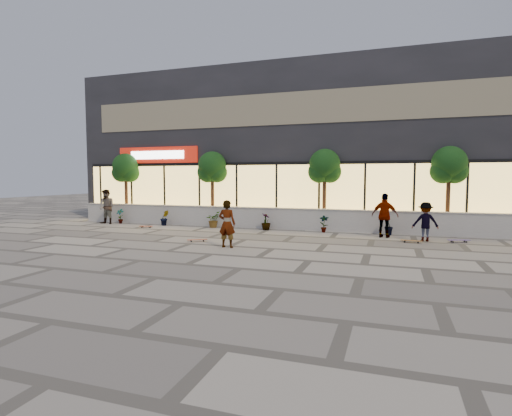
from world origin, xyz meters
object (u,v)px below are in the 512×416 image
(tree_east, at_px, (449,167))
(skater_left, at_px, (107,207))
(skateboard_left, at_px, (146,226))
(skateboard_right_far, at_px, (459,240))
(tree_midwest, at_px, (212,169))
(skater_right_near, at_px, (385,216))
(skater_center, at_px, (227,224))
(skateboard_right_near, at_px, (411,241))
(skateboard_center, at_px, (197,240))
(tree_west, at_px, (126,170))
(skater_right_far, at_px, (425,222))
(tree_mideast, at_px, (325,168))

(tree_east, relative_size, skater_left, 2.08)
(skateboard_left, height_order, skateboard_right_far, skateboard_right_far)
(tree_midwest, distance_m, skateboard_left, 4.57)
(tree_midwest, relative_size, skater_right_near, 2.10)
(skater_center, height_order, skateboard_right_far, skater_center)
(skateboard_right_far, bearing_deg, skateboard_right_near, -177.03)
(skater_left, distance_m, skateboard_center, 8.39)
(tree_west, xyz_separation_m, skater_right_far, (15.91, -2.50, -2.21))
(skater_right_far, relative_size, skateboard_right_near, 1.91)
(tree_east, distance_m, skater_center, 10.42)
(skater_left, relative_size, skater_right_far, 1.21)
(tree_mideast, relative_size, skateboard_left, 5.45)
(tree_mideast, xyz_separation_m, skater_right_far, (4.41, -2.50, -2.21))
(skateboard_right_near, height_order, skateboard_right_far, skateboard_right_far)
(tree_east, relative_size, skateboard_center, 5.09)
(tree_west, bearing_deg, skater_center, -35.14)
(tree_west, relative_size, skateboard_right_far, 4.55)
(skater_right_near, distance_m, skateboard_center, 7.85)
(tree_mideast, xyz_separation_m, skateboard_right_near, (3.88, -3.09, -2.91))
(tree_mideast, distance_m, skateboard_right_near, 5.75)
(skater_center, height_order, skater_right_near, skater_right_near)
(tree_midwest, height_order, skater_left, tree_midwest)
(tree_east, relative_size, skateboard_right_near, 4.82)
(skater_right_near, bearing_deg, skater_left, 11.10)
(tree_east, bearing_deg, skateboard_left, -170.36)
(skateboard_center, xyz_separation_m, skateboard_right_far, (9.75, 3.13, 0.01))
(skateboard_center, bearing_deg, skater_left, 120.87)
(tree_midwest, relative_size, skater_center, 2.27)
(skateboard_right_near, bearing_deg, skateboard_right_far, 27.38)
(tree_midwest, xyz_separation_m, skateboard_left, (-2.58, -2.39, -2.91))
(skateboard_center, height_order, skateboard_right_far, skateboard_right_far)
(tree_mideast, height_order, skateboard_left, tree_mideast)
(skateboard_right_near, bearing_deg, tree_west, 174.55)
(skater_left, height_order, skateboard_right_near, skater_left)
(tree_east, xyz_separation_m, skateboard_right_near, (-1.62, -3.09, -2.91))
(tree_mideast, relative_size, skateboard_right_near, 4.82)
(skater_right_far, bearing_deg, skateboard_left, -5.87)
(skateboard_left, bearing_deg, skater_right_near, -3.99)
(tree_west, relative_size, skateboard_right_near, 4.82)
(tree_east, relative_size, skateboard_left, 5.45)
(tree_west, bearing_deg, skateboard_left, -39.38)
(skater_left, xyz_separation_m, skateboard_center, (7.42, -3.83, -0.86))
(tree_east, bearing_deg, tree_west, 180.00)
(skater_left, xyz_separation_m, skater_right_far, (15.93, -0.81, -0.16))
(skater_center, bearing_deg, skateboard_center, -26.81)
(tree_east, xyz_separation_m, skateboard_right_far, (0.15, -2.40, -2.90))
(tree_east, height_order, skater_center, tree_east)
(tree_west, bearing_deg, tree_midwest, 0.00)
(tree_mideast, height_order, skater_right_far, tree_mideast)
(skateboard_center, bearing_deg, tree_midwest, 77.13)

